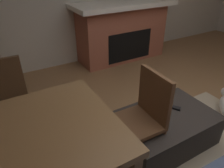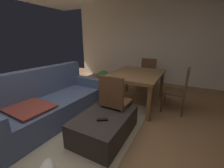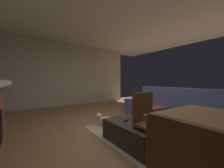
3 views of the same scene
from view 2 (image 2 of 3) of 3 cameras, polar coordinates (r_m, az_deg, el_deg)
The scene contains 11 objects.
floor at distance 2.23m, azimuth -12.87°, elevation -24.51°, with size 9.54×9.54×0.00m, color olive.
wall_right_window_side at distance 5.32m, azimuth 15.90°, elevation 16.34°, with size 0.12×5.94×2.87m, color white.
area_rug at distance 2.72m, azimuth -13.39°, elevation -15.80°, with size 2.60×2.00×0.01m, color tan.
couch at distance 2.95m, azimuth -23.98°, elevation -7.02°, with size 2.16×0.97×0.95m.
ottoman_coffee_table at distance 2.33m, azimuth -2.84°, elevation -16.02°, with size 1.06×0.71×0.37m, color #2D2826.
tv_remote at distance 2.08m, azimuth -3.80°, elevation -14.03°, with size 0.05×0.16×0.02m, color black.
dining_table at distance 3.34m, azimuth 9.60°, elevation 3.13°, with size 1.45×1.10×0.74m.
dining_chair_west at distance 2.40m, azimuth 0.84°, elevation -5.88°, with size 0.45×0.45×0.93m.
dining_chair_south at distance 3.22m, azimuth 25.48°, elevation -1.48°, with size 0.45×0.45×0.93m.
dining_chair_east at distance 4.42m, azimuth 14.05°, elevation 4.45°, with size 0.47×0.47×0.93m.
potted_plant at distance 4.41m, azimuth -3.38°, elevation 2.16°, with size 0.43×0.43×0.57m.
Camera 2 is at (-1.22, -1.15, 1.47)m, focal length 22.88 mm.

